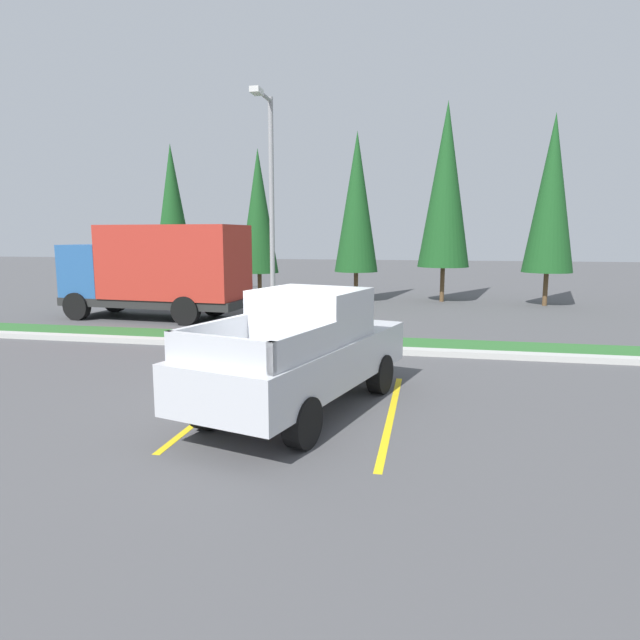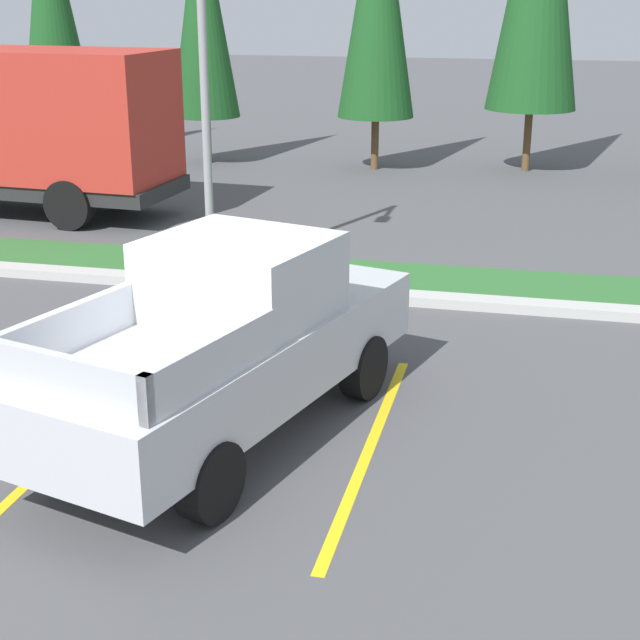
{
  "view_description": "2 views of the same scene",
  "coord_description": "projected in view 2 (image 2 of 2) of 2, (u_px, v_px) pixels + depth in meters",
  "views": [
    {
      "loc": [
        2.55,
        -8.9,
        3.03
      ],
      "look_at": [
        0.32,
        2.06,
        1.29
      ],
      "focal_mm": 30.51,
      "sensor_mm": 36.0,
      "label": 1
    },
    {
      "loc": [
        3.49,
        -8.72,
        4.54
      ],
      "look_at": [
        1.2,
        1.04,
        1.03
      ],
      "focal_mm": 53.1,
      "sensor_mm": 36.0,
      "label": 2
    }
  ],
  "objects": [
    {
      "name": "ground_plane",
      "position": [
        190.0,
        432.0,
        10.27
      ],
      "size": [
        120.0,
        120.0,
        0.0
      ],
      "primitive_type": "plane",
      "color": "#4C4C4F"
    },
    {
      "name": "parking_line_near",
      "position": [
        98.0,
        418.0,
        10.6
      ],
      "size": [
        0.12,
        4.8,
        0.01
      ],
      "primitive_type": "cube",
      "color": "yellow",
      "rests_on": "ground"
    },
    {
      "name": "parking_line_far",
      "position": [
        370.0,
        446.0,
        9.93
      ],
      "size": [
        0.12,
        4.8,
        0.01
      ],
      "primitive_type": "cube",
      "color": "yellow",
      "rests_on": "ground"
    },
    {
      "name": "curb_strip",
      "position": [
        303.0,
        290.0,
        14.84
      ],
      "size": [
        56.0,
        0.4,
        0.15
      ],
      "primitive_type": "cube",
      "color": "#B2B2AD",
      "rests_on": "ground"
    },
    {
      "name": "grass_median",
      "position": [
        319.0,
        274.0,
        15.86
      ],
      "size": [
        56.0,
        1.8,
        0.06
      ],
      "primitive_type": "cube",
      "color": "#2D662D",
      "rests_on": "ground"
    },
    {
      "name": "pickup_truck_main",
      "position": [
        229.0,
        341.0,
        9.96
      ],
      "size": [
        3.23,
        5.54,
        2.1
      ],
      "color": "black",
      "rests_on": "ground"
    },
    {
      "name": "cargo_truck_distant",
      "position": [
        22.0,
        126.0,
        19.78
      ],
      "size": [
        6.95,
        2.91,
        3.4
      ],
      "color": "black",
      "rests_on": "ground"
    },
    {
      "name": "street_light",
      "position": [
        199.0,
        32.0,
        14.65
      ],
      "size": [
        0.24,
        1.49,
        6.73
      ],
      "color": "gray",
      "rests_on": "ground"
    },
    {
      "name": "cypress_tree_left_inner",
      "position": [
        202.0,
        5.0,
        24.83
      ],
      "size": [
        1.83,
        1.83,
        7.05
      ],
      "color": "brown",
      "rests_on": "ground"
    }
  ]
}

